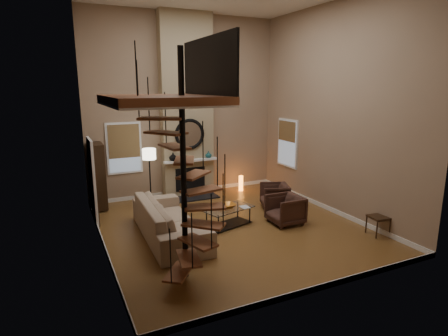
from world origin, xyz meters
name	(u,v)px	position (x,y,z in m)	size (l,w,h in m)	color
ground	(231,227)	(0.00, 0.00, -0.01)	(6.00, 6.50, 0.01)	olive
back_wall	(185,107)	(0.00, 3.25, 2.75)	(6.00, 0.02, 5.50)	#987D62
front_wall	(326,129)	(0.00, -3.25, 2.75)	(6.00, 0.02, 5.50)	#987D62
left_wall	(94,119)	(-3.00, 0.00, 2.75)	(0.02, 6.50, 5.50)	#987D62
right_wall	(334,110)	(3.00, 0.00, 2.75)	(0.02, 6.50, 5.50)	#987D62
baseboard_back	(187,191)	(0.00, 3.24, 0.06)	(6.00, 0.02, 0.12)	white
baseboard_front	(316,289)	(0.00, -3.24, 0.06)	(6.00, 0.02, 0.12)	white
baseboard_left	(105,246)	(-2.99, 0.00, 0.06)	(0.02, 6.50, 0.12)	white
baseboard_right	(327,208)	(2.99, 0.00, 0.06)	(0.02, 6.50, 0.12)	white
chimney_breast	(187,107)	(0.00, 3.06, 2.75)	(1.60, 0.38, 5.50)	#9A8764
hearth	(194,198)	(0.00, 2.57, 0.02)	(1.50, 0.60, 0.04)	black
firebox	(190,179)	(0.00, 2.86, 0.55)	(0.95, 0.02, 0.72)	black
mantel	(191,161)	(0.00, 2.78, 1.15)	(1.70, 0.18, 0.06)	white
mirror_frame	(190,134)	(0.00, 2.84, 1.95)	(0.94, 0.94, 0.10)	black
mirror_disc	(190,134)	(0.00, 2.85, 1.95)	(0.80, 0.80, 0.01)	white
vase_left	(173,157)	(-0.55, 2.82, 1.30)	(0.24, 0.24, 0.25)	black
vase_right	(209,154)	(0.60, 2.82, 1.28)	(0.20, 0.20, 0.21)	#164A4E
window_back	(124,147)	(-1.90, 3.22, 1.62)	(1.02, 0.06, 1.52)	white
window_right	(287,142)	(2.97, 2.00, 1.63)	(0.06, 1.02, 1.52)	white
entry_door	(93,182)	(-2.95, 1.80, 1.05)	(0.10, 1.05, 2.16)	white
loft	(167,96)	(-2.04, -1.80, 3.24)	(1.70, 2.20, 1.09)	brown
spiral_stair	(184,181)	(-1.78, -1.79, 1.78)	(1.47, 1.47, 4.06)	black
hutch	(97,176)	(-2.75, 2.81, 0.95)	(0.38, 0.81, 1.81)	#331F11
sofa	(169,220)	(-1.54, 0.09, 0.40)	(2.95, 1.15, 0.86)	tan
armchair_near	(277,196)	(1.82, 0.75, 0.35)	(0.73, 0.75, 0.69)	#3E241C
armchair_far	(288,209)	(1.42, -0.36, 0.35)	(0.78, 0.80, 0.73)	#3E241C
coffee_table	(229,214)	(-0.01, 0.11, 0.28)	(1.37, 0.94, 0.46)	silver
bowl	(228,206)	(-0.01, 0.16, 0.50)	(0.38, 0.38, 0.10)	orange
book	(244,207)	(0.34, -0.04, 0.46)	(0.20, 0.27, 0.03)	gray
floor_lamp	(149,159)	(-1.40, 2.27, 1.41)	(0.37, 0.37, 1.70)	black
accent_lamp	(241,183)	(1.71, 2.73, 0.25)	(0.14, 0.14, 0.50)	orange
side_chair	(382,213)	(2.93, -1.92, 0.53)	(0.47, 0.45, 0.92)	#331F11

